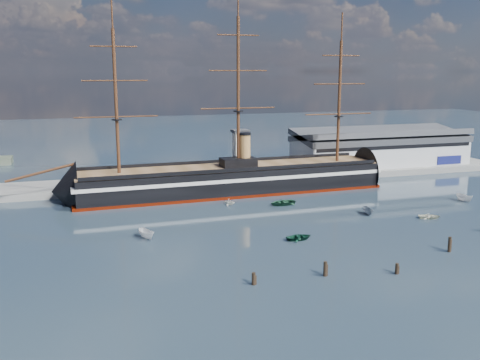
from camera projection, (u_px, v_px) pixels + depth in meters
name	position (u px, v px, depth m)	size (l,w,h in m)	color
ground	(268.00, 208.00, 138.83)	(600.00, 600.00, 0.00)	#1F3346
quay	(258.00, 180.00, 175.42)	(180.00, 18.00, 2.00)	slate
warehouse	(380.00, 148.00, 191.78)	(63.00, 21.00, 11.60)	#B7BABC
quay_tower	(240.00, 152.00, 168.60)	(5.00, 5.00, 15.00)	silver
warship	(226.00, 180.00, 155.10)	(113.08, 18.52, 53.94)	black
motorboat_a	(147.00, 239.00, 113.21)	(6.53, 2.39, 2.61)	white
motorboat_b	(299.00, 240.00, 112.82)	(3.51, 1.40, 1.64)	#0C3625
motorboat_c	(368.00, 215.00, 132.53)	(5.59, 2.05, 2.23)	slate
motorboat_d	(229.00, 205.00, 142.01)	(5.34, 2.31, 1.96)	silver
motorboat_e	(429.00, 218.00, 129.06)	(3.21, 1.28, 1.50)	#ECEBCB
motorboat_f	(464.00, 202.00, 145.87)	(6.32, 2.32, 2.53)	silver
motorboat_g	(282.00, 205.00, 142.14)	(4.42, 1.77, 2.06)	#204F35
piling_near_left	(254.00, 285.00, 88.92)	(0.64, 0.64, 2.85)	black
piling_near_mid	(397.00, 274.00, 93.65)	(0.64, 0.64, 2.69)	black
piling_near_right	(449.00, 252.00, 105.20)	(0.64, 0.64, 3.77)	black
piling_extra	(325.00, 276.00, 92.72)	(0.64, 0.64, 3.36)	black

